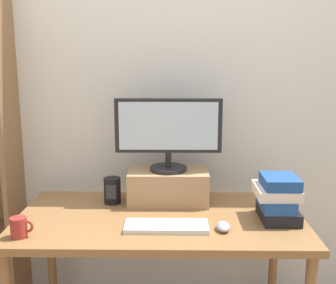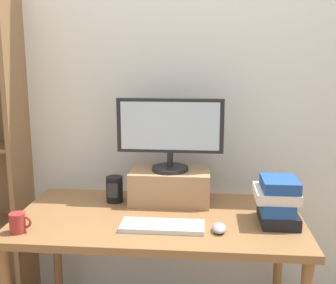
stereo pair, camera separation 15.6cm
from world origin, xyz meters
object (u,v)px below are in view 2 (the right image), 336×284
Objects in this scene: desk at (159,229)px; computer_mouse at (219,228)px; keyboard at (162,226)px; coffee_mug at (18,223)px; book_stack at (277,201)px; desk_speaker at (114,189)px; riser_box at (170,186)px; computer_monitor at (170,131)px.

computer_mouse reaches higher than desk.
coffee_mug reaches higher than keyboard.
book_stack reaches higher than keyboard.
desk_speaker reaches higher than keyboard.
computer_mouse is at bearing -153.98° from book_stack.
book_stack is (0.28, 0.13, 0.09)m from computer_mouse.
computer_mouse is 1.02× the size of coffee_mug.
riser_box is at bearing 155.61° from book_stack.
coffee_mug is 0.56m from desk_speaker.
desk_speaker is at bearing 144.96° from desk.
riser_box is at bearing 4.34° from desk_speaker.
desk is at bearing -100.62° from riser_box.
desk is 3.32× the size of riser_box.
computer_monitor is 0.44m from desk_speaker.
computer_monitor is 5.52× the size of coffee_mug.
desk is at bearing -100.69° from computer_monitor.
coffee_mug is at bearing -169.33° from book_stack.
desk is at bearing 22.78° from coffee_mug.
book_stack is 1.73× the size of desk_speaker.
computer_monitor is (0.00, -0.00, 0.31)m from riser_box.
computer_mouse is (0.29, -0.17, 0.09)m from desk.
book_stack is at bearing 10.67° from coffee_mug.
computer_mouse is at bearing -29.73° from desk.
computer_monitor is 5.42× the size of computer_mouse.
riser_box reaches higher than desk_speaker.
book_stack is at bearing -3.37° from desk.
book_stack is (0.54, 0.12, 0.09)m from keyboard.
keyboard is 0.26m from computer_mouse.
book_stack is (0.57, -0.03, 0.18)m from desk.
computer_mouse is at bearing 5.54° from coffee_mug.
desk is at bearing 102.58° from keyboard.
riser_box is 0.31m from computer_monitor.
desk_speaker is (-0.83, 0.22, -0.04)m from book_stack.
desk is 0.35m from computer_mouse.
keyboard is 3.79× the size of coffee_mug.
desk is 0.67m from coffee_mug.
desk_speaker reaches higher than computer_mouse.
riser_box reaches higher than keyboard.
desk_speaker is at bearing 131.26° from keyboard.
book_stack reaches higher than coffee_mug.
computer_monitor is 0.65m from book_stack.
computer_monitor reaches higher than book_stack.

